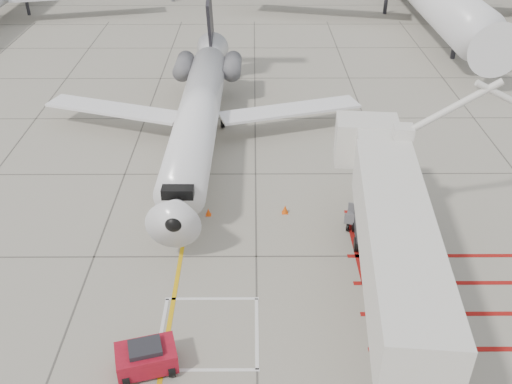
{
  "coord_description": "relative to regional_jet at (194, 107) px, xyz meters",
  "views": [
    {
      "loc": [
        -0.12,
        -18.0,
        17.71
      ],
      "look_at": [
        0.0,
        6.0,
        2.5
      ],
      "focal_mm": 40.0,
      "sensor_mm": 36.0,
      "label": 1
    }
  ],
  "objects": [
    {
      "name": "pushback_tug",
      "position": [
        -0.54,
        -16.62,
        -3.05
      ],
      "size": [
        2.58,
        1.97,
        1.33
      ],
      "primitive_type": null,
      "rotation": [
        0.0,
        0.0,
        0.26
      ],
      "color": "maroon",
      "rests_on": "ground_plane"
    },
    {
      "name": "regional_jet",
      "position": [
        0.0,
        0.0,
        0.0
      ],
      "size": [
        22.91,
        28.69,
        7.44
      ],
      "primitive_type": null,
      "rotation": [
        0.0,
        0.0,
        -0.01
      ],
      "color": "white",
      "rests_on": "ground_plane"
    },
    {
      "name": "cone_nose",
      "position": [
        1.13,
        -6.11,
        -3.5
      ],
      "size": [
        0.31,
        0.31,
        0.43
      ],
      "primitive_type": "cone",
      "color": "#EC4C0C",
      "rests_on": "ground_plane"
    },
    {
      "name": "ground_plane",
      "position": [
        3.72,
        -13.71,
        -3.72
      ],
      "size": [
        260.0,
        260.0,
        0.0
      ],
      "primitive_type": "plane",
      "color": "gray",
      "rests_on": "ground"
    },
    {
      "name": "cone_side",
      "position": [
        5.32,
        -5.91,
        -3.47
      ],
      "size": [
        0.35,
        0.35,
        0.49
      ],
      "primitive_type": "cone",
      "color": "#DA4C0B",
      "rests_on": "ground_plane"
    },
    {
      "name": "ground_power_unit",
      "position": [
        10.26,
        -12.13,
        -2.75
      ],
      "size": [
        2.8,
        2.27,
        1.93
      ],
      "primitive_type": null,
      "rotation": [
        0.0,
        0.0,
        -0.41
      ],
      "color": "#B9B7B0",
      "rests_on": "ground_plane"
    },
    {
      "name": "jet_bridge",
      "position": [
        9.22,
        -14.03,
        -0.19
      ],
      "size": [
        9.95,
        18.34,
        7.06
      ],
      "primitive_type": null,
      "rotation": [
        0.0,
        0.0,
        -0.09
      ],
      "color": "silver",
      "rests_on": "ground_plane"
    },
    {
      "name": "baggage_cart",
      "position": [
        9.33,
        -7.37,
        -3.14
      ],
      "size": [
        2.11,
        1.68,
        1.16
      ],
      "primitive_type": null,
      "rotation": [
        0.0,
        0.0,
        -0.32
      ],
      "color": "slate",
      "rests_on": "ground_plane"
    }
  ]
}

